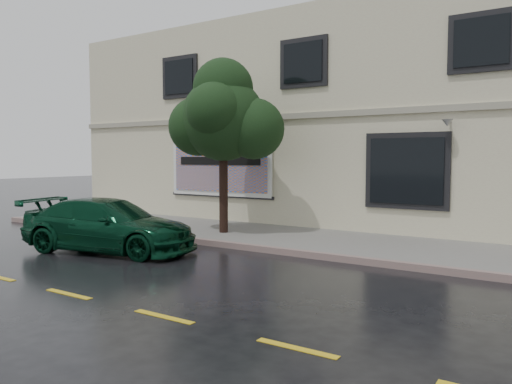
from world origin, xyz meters
The scene contains 9 objects.
ground centered at (0.00, 0.00, 0.00)m, with size 90.00×90.00×0.00m, color black.
sidewalk centered at (0.00, 3.25, 0.07)m, with size 20.00×3.50×0.15m, color gray.
curb centered at (0.00, 1.50, 0.07)m, with size 20.00×0.18×0.16m, color slate.
road_marking centered at (0.00, -3.50, 0.01)m, with size 19.00×0.12×0.01m, color gold.
building centered at (0.00, 9.00, 3.50)m, with size 20.00×8.12×7.00m.
billboard centered at (-3.20, 4.92, 2.05)m, with size 4.30×0.16×2.20m.
car centered at (-2.50, -0.50, 0.65)m, with size 1.98×4.48×1.30m, color #08331E.
street_tree centered at (-1.43, 2.78, 3.39)m, with size 2.39×2.39×4.46m.
fire_hydrant centered at (-7.22, 1.90, 0.50)m, with size 0.29×0.27×0.71m.
Camera 1 is at (7.22, -8.72, 2.33)m, focal length 35.00 mm.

